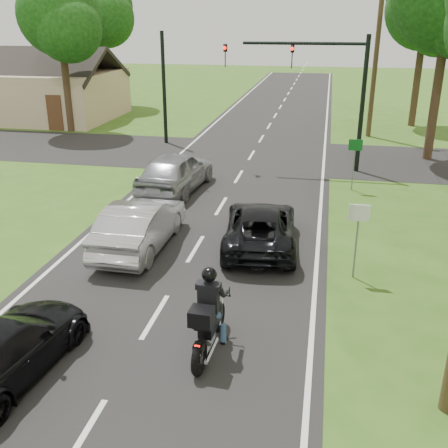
{
  "coord_description": "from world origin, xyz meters",
  "views": [
    {
      "loc": [
        3.69,
        -10.28,
        6.65
      ],
      "look_at": [
        1.09,
        3.0,
        1.3
      ],
      "focal_mm": 42.0,
      "sensor_mm": 36.0,
      "label": 1
    }
  ],
  "objects_px": {
    "silver_sedan": "(140,225)",
    "sign_green": "(355,152)",
    "motorcycle_rider": "(209,320)",
    "dark_suv": "(260,226)",
    "silver_suv": "(176,171)",
    "sign_white": "(358,223)",
    "utility_pole_far": "(377,47)",
    "traffic_signal": "(321,78)",
    "dark_car_behind": "(5,349)"
  },
  "relations": [
    {
      "from": "silver_sedan",
      "to": "sign_green",
      "type": "xyz_separation_m",
      "value": [
        6.57,
        7.22,
        0.83
      ]
    },
    {
      "from": "motorcycle_rider",
      "to": "dark_suv",
      "type": "xyz_separation_m",
      "value": [
        0.35,
        5.74,
        -0.13
      ]
    },
    {
      "from": "silver_suv",
      "to": "sign_white",
      "type": "relative_size",
      "value": 2.29
    },
    {
      "from": "silver_sedan",
      "to": "utility_pole_far",
      "type": "xyz_separation_m",
      "value": [
        7.87,
        18.24,
        4.32
      ]
    },
    {
      "from": "dark_suv",
      "to": "silver_suv",
      "type": "relative_size",
      "value": 0.95
    },
    {
      "from": "dark_suv",
      "to": "motorcycle_rider",
      "type": "bearing_deg",
      "value": 80.98
    },
    {
      "from": "silver_sedan",
      "to": "utility_pole_far",
      "type": "bearing_deg",
      "value": -112.79
    },
    {
      "from": "traffic_signal",
      "to": "sign_white",
      "type": "xyz_separation_m",
      "value": [
        1.36,
        -11.02,
        -2.54
      ]
    },
    {
      "from": "dark_suv",
      "to": "silver_suv",
      "type": "bearing_deg",
      "value": -55.48
    },
    {
      "from": "traffic_signal",
      "to": "utility_pole_far",
      "type": "xyz_separation_m",
      "value": [
        2.86,
        8.0,
        0.95
      ]
    },
    {
      "from": "traffic_signal",
      "to": "sign_white",
      "type": "height_order",
      "value": "traffic_signal"
    },
    {
      "from": "dark_suv",
      "to": "silver_suv",
      "type": "xyz_separation_m",
      "value": [
        -4.09,
        4.86,
        0.19
      ]
    },
    {
      "from": "dark_car_behind",
      "to": "utility_pole_far",
      "type": "xyz_separation_m",
      "value": [
        8.37,
        24.67,
        4.46
      ]
    },
    {
      "from": "dark_suv",
      "to": "traffic_signal",
      "type": "distance_m",
      "value": 10.1
    },
    {
      "from": "silver_suv",
      "to": "traffic_signal",
      "type": "distance_m",
      "value": 7.85
    },
    {
      "from": "dark_car_behind",
      "to": "sign_white",
      "type": "xyz_separation_m",
      "value": [
        6.87,
        5.65,
        0.97
      ]
    },
    {
      "from": "silver_suv",
      "to": "traffic_signal",
      "type": "xyz_separation_m",
      "value": [
        5.51,
        4.52,
        3.3
      ]
    },
    {
      "from": "silver_sedan",
      "to": "dark_car_behind",
      "type": "bearing_deg",
      "value": 86.08
    },
    {
      "from": "dark_car_behind",
      "to": "sign_green",
      "type": "distance_m",
      "value": 15.4
    },
    {
      "from": "dark_car_behind",
      "to": "traffic_signal",
      "type": "bearing_deg",
      "value": -102.56
    },
    {
      "from": "dark_car_behind",
      "to": "sign_green",
      "type": "bearing_deg",
      "value": -111.66
    },
    {
      "from": "utility_pole_far",
      "to": "sign_white",
      "type": "height_order",
      "value": "utility_pole_far"
    },
    {
      "from": "sign_white",
      "to": "traffic_signal",
      "type": "bearing_deg",
      "value": 97.05
    },
    {
      "from": "motorcycle_rider",
      "to": "sign_white",
      "type": "distance_m",
      "value": 5.23
    },
    {
      "from": "sign_green",
      "to": "traffic_signal",
      "type": "bearing_deg",
      "value": 117.38
    },
    {
      "from": "utility_pole_far",
      "to": "traffic_signal",
      "type": "bearing_deg",
      "value": -109.68
    },
    {
      "from": "dark_car_behind",
      "to": "utility_pole_far",
      "type": "height_order",
      "value": "utility_pole_far"
    },
    {
      "from": "utility_pole_far",
      "to": "silver_suv",
      "type": "bearing_deg",
      "value": -123.78
    },
    {
      "from": "sign_green",
      "to": "sign_white",
      "type": "bearing_deg",
      "value": -91.43
    },
    {
      "from": "motorcycle_rider",
      "to": "silver_sedan",
      "type": "height_order",
      "value": "motorcycle_rider"
    },
    {
      "from": "dark_car_behind",
      "to": "sign_white",
      "type": "distance_m",
      "value": 8.95
    },
    {
      "from": "silver_suv",
      "to": "dark_car_behind",
      "type": "relative_size",
      "value": 1.15
    },
    {
      "from": "dark_suv",
      "to": "traffic_signal",
      "type": "bearing_deg",
      "value": -104.22
    },
    {
      "from": "dark_suv",
      "to": "silver_suv",
      "type": "distance_m",
      "value": 6.35
    },
    {
      "from": "dark_car_behind",
      "to": "sign_green",
      "type": "height_order",
      "value": "sign_green"
    },
    {
      "from": "silver_sedan",
      "to": "traffic_signal",
      "type": "distance_m",
      "value": 11.89
    },
    {
      "from": "silver_suv",
      "to": "sign_white",
      "type": "bearing_deg",
      "value": 142.23
    },
    {
      "from": "dark_suv",
      "to": "sign_white",
      "type": "xyz_separation_m",
      "value": [
        2.79,
        -1.64,
        0.94
      ]
    },
    {
      "from": "dark_suv",
      "to": "traffic_signal",
      "type": "xyz_separation_m",
      "value": [
        1.42,
        9.38,
        3.48
      ]
    },
    {
      "from": "dark_car_behind",
      "to": "traffic_signal",
      "type": "height_order",
      "value": "traffic_signal"
    },
    {
      "from": "dark_car_behind",
      "to": "utility_pole_far",
      "type": "relative_size",
      "value": 0.42
    },
    {
      "from": "sign_white",
      "to": "sign_green",
      "type": "bearing_deg",
      "value": 88.57
    },
    {
      "from": "dark_car_behind",
      "to": "utility_pole_far",
      "type": "bearing_deg",
      "value": -103.02
    },
    {
      "from": "silver_suv",
      "to": "sign_green",
      "type": "distance_m",
      "value": 7.27
    },
    {
      "from": "silver_suv",
      "to": "sign_green",
      "type": "xyz_separation_m",
      "value": [
        7.08,
        1.5,
        0.76
      ]
    },
    {
      "from": "silver_sedan",
      "to": "sign_white",
      "type": "relative_size",
      "value": 2.15
    },
    {
      "from": "dark_car_behind",
      "to": "sign_green",
      "type": "relative_size",
      "value": 1.98
    },
    {
      "from": "dark_suv",
      "to": "sign_green",
      "type": "distance_m",
      "value": 7.09
    },
    {
      "from": "dark_suv",
      "to": "sign_green",
      "type": "bearing_deg",
      "value": -120.74
    },
    {
      "from": "sign_white",
      "to": "sign_green",
      "type": "distance_m",
      "value": 8.0
    }
  ]
}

